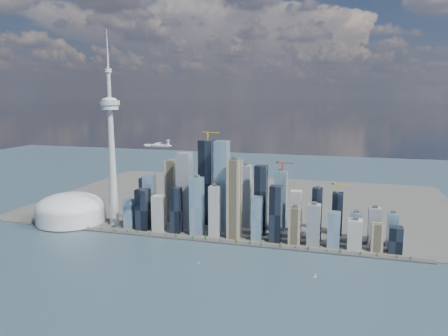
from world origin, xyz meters
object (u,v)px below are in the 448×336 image
(sailboat_west, at_px, (199,262))
(needle_tower, at_px, (111,145))
(dome_stadium, at_px, (71,210))
(sailboat_east, at_px, (315,276))
(airplane, at_px, (157,145))

(sailboat_west, bearing_deg, needle_tower, 171.35)
(dome_stadium, xyz_separation_m, sailboat_west, (474.84, -200.43, -35.95))
(dome_stadium, relative_size, sailboat_west, 18.38)
(dome_stadium, bearing_deg, sailboat_west, -22.88)
(sailboat_west, bearing_deg, sailboat_east, 22.50)
(needle_tower, relative_size, airplane, 7.54)
(airplane, relative_size, sailboat_east, 7.21)
(dome_stadium, relative_size, sailboat_east, 19.76)
(needle_tower, bearing_deg, sailboat_west, -32.15)
(sailboat_east, bearing_deg, dome_stadium, 161.47)
(airplane, bearing_deg, dome_stadium, 153.73)
(needle_tower, xyz_separation_m, dome_stadium, (-140.00, -10.00, -196.40))
(needle_tower, bearing_deg, sailboat_east, -19.92)
(needle_tower, relative_size, sailboat_west, 50.60)
(dome_stadium, distance_m, airplane, 422.53)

